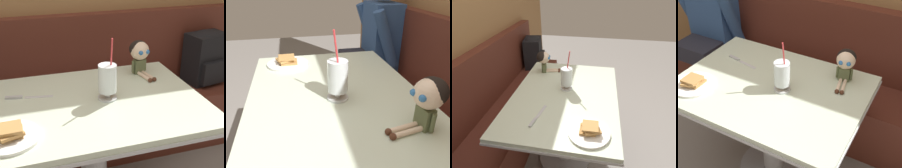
# 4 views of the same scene
# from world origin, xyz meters

# --- Properties ---
(ground_plane) EXTENTS (8.00, 8.00, 0.00)m
(ground_plane) POSITION_xyz_m (0.00, 0.00, 0.00)
(ground_plane) COLOR gray
(booth_bench) EXTENTS (2.60, 0.48, 1.00)m
(booth_bench) POSITION_xyz_m (0.00, 0.81, 0.33)
(booth_bench) COLOR #512319
(booth_bench) RESTS_ON ground
(diner_table) EXTENTS (1.11, 0.81, 0.74)m
(diner_table) POSITION_xyz_m (0.00, 0.18, 0.54)
(diner_table) COLOR beige
(diner_table) RESTS_ON ground
(toast_plate) EXTENTS (0.25, 0.25, 0.06)m
(toast_plate) POSITION_xyz_m (-0.39, -0.03, 0.76)
(toast_plate) COLOR white
(toast_plate) RESTS_ON diner_table
(milkshake_glass) EXTENTS (0.10, 0.10, 0.32)m
(milkshake_glass) POSITION_xyz_m (0.08, 0.18, 0.84)
(milkshake_glass) COLOR silver
(milkshake_glass) RESTS_ON diner_table
(butter_knife) EXTENTS (0.23, 0.06, 0.01)m
(butter_knife) POSITION_xyz_m (-0.33, 0.32, 0.74)
(butter_knife) COLOR silver
(butter_knife) RESTS_ON diner_table
(seated_doll) EXTENTS (0.13, 0.23, 0.20)m
(seated_doll) POSITION_xyz_m (0.35, 0.44, 0.87)
(seated_doll) COLOR #5B6642
(seated_doll) RESTS_ON diner_table
(backpack) EXTENTS (0.33, 0.29, 0.41)m
(backpack) POSITION_xyz_m (1.05, 0.78, 0.66)
(backpack) COLOR black
(backpack) RESTS_ON booth_bench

